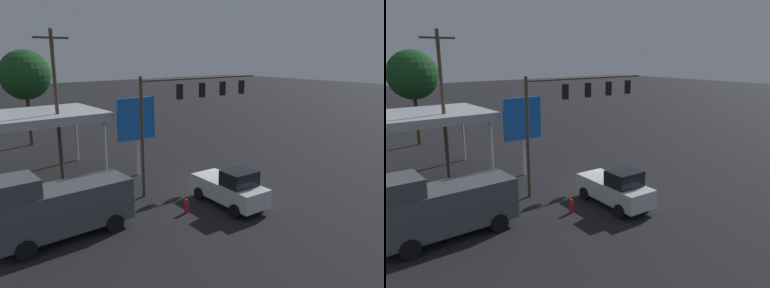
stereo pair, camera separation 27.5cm
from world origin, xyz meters
TOP-DOWN VIEW (x-y plane):
  - ground_plane at (0.00, 0.00)m, footprint 200.00×200.00m
  - traffic_signal_assembly at (1.15, -0.66)m, footprint 10.01×0.43m
  - utility_pole at (8.04, -7.21)m, footprint 2.40×0.26m
  - gas_station_canopy at (10.40, -8.87)m, footprint 11.76×6.88m
  - price_sign at (3.06, -4.84)m, footprint 3.07×0.27m
  - delivery_truck at (11.26, 1.55)m, footprint 6.82×2.61m
  - pickup_parked at (1.64, 3.86)m, footprint 2.44×5.28m
  - street_tree at (6.62, -19.97)m, footprint 4.89×4.89m
  - fire_hydrant at (4.50, 3.11)m, footprint 0.24×0.24m

SIDE VIEW (x-z plane):
  - ground_plane at x=0.00m, z-range 0.00..0.00m
  - fire_hydrant at x=4.50m, z-range 0.00..0.88m
  - pickup_parked at x=1.64m, z-range -0.09..2.31m
  - delivery_truck at x=11.26m, z-range -0.10..3.48m
  - price_sign at x=3.06m, z-range 1.23..7.18m
  - gas_station_canopy at x=10.40m, z-range 2.11..7.04m
  - utility_pole at x=8.04m, z-range 0.29..11.03m
  - traffic_signal_assembly at x=1.15m, z-range 2.09..9.85m
  - street_tree at x=6.62m, z-range 2.28..11.79m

